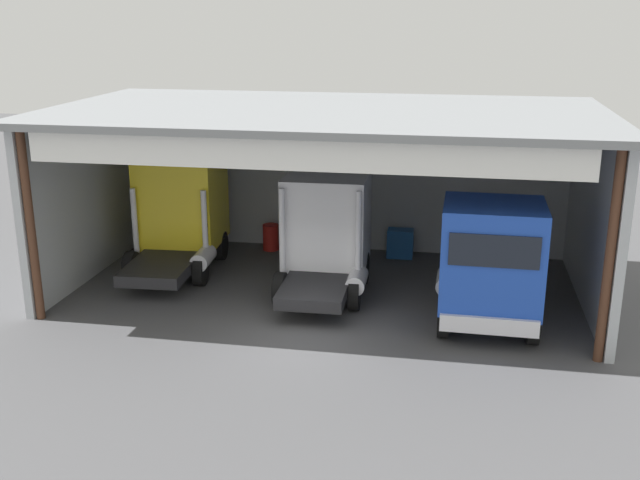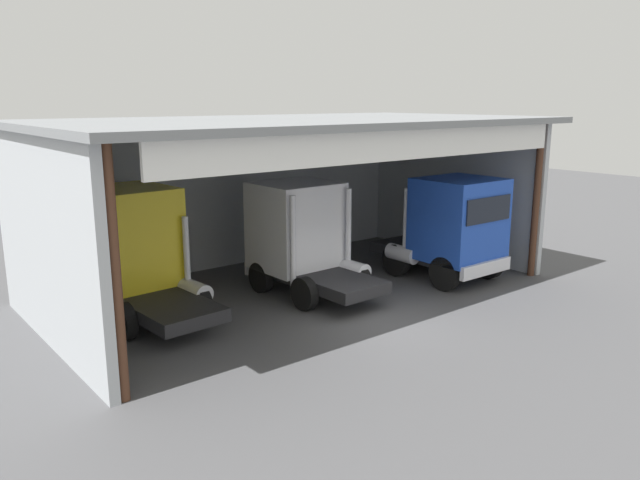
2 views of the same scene
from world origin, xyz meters
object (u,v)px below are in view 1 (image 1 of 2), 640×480
object	(u,v)px
oil_drum	(271,237)
tool_cart	(400,243)
truck_blue_center_bay	(490,263)
truck_yellow_center_left_bay	(181,210)
truck_white_right_bay	(326,232)

from	to	relation	value
oil_drum	tool_cart	distance (m)	4.67
truck_blue_center_bay	oil_drum	bearing A→B (deg)	-37.30
oil_drum	truck_yellow_center_left_bay	bearing A→B (deg)	-137.87
oil_drum	truck_blue_center_bay	bearing A→B (deg)	-38.08
truck_blue_center_bay	oil_drum	distance (m)	9.59
truck_white_right_bay	tool_cart	bearing A→B (deg)	59.78
truck_white_right_bay	oil_drum	xyz separation A→B (m)	(-2.65, 3.61, -1.39)
truck_white_right_bay	tool_cart	world-z (taller)	truck_white_right_bay
truck_white_right_bay	tool_cart	distance (m)	4.35
truck_yellow_center_left_bay	truck_blue_center_bay	bearing A→B (deg)	-23.03
truck_white_right_bay	oil_drum	size ratio (longest dim) A/B	5.10
truck_blue_center_bay	tool_cart	size ratio (longest dim) A/B	4.71
oil_drum	truck_white_right_bay	bearing A→B (deg)	-53.72
truck_yellow_center_left_bay	tool_cart	xyz separation A→B (m)	(7.17, 2.26, -1.44)
truck_white_right_bay	oil_drum	distance (m)	4.69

